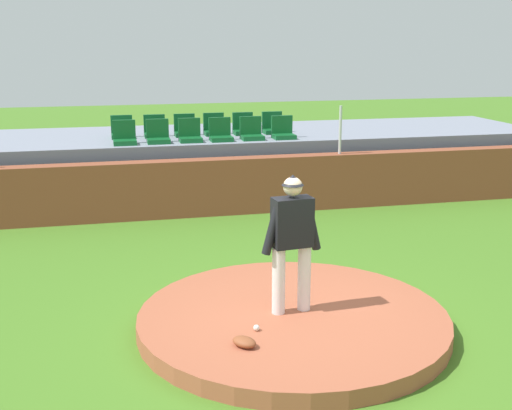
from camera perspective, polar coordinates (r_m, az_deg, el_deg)
The scene contains 20 objects.
ground_plane at distance 8.47m, azimuth 3.19°, elevation -10.60°, with size 60.00×60.00×0.00m, color #467922.
pitchers_mound at distance 8.43m, azimuth 3.20°, elevation -9.94°, with size 3.89×3.89×0.21m, color #A9573B.
pitcher at distance 8.08m, azimuth 3.14°, elevation -2.49°, with size 0.79×0.31×1.76m.
baseball at distance 7.87m, azimuth 0.04°, elevation -10.57°, with size 0.07×0.07×0.07m, color white.
fielding_glove at distance 7.50m, azimuth -1.02°, elevation -11.76°, with size 0.30×0.20×0.11m, color brown.
brick_barrier at distance 13.63m, azimuth -3.62°, elevation 1.59°, with size 17.99×0.40×1.17m, color brown.
fence_post_right at distance 14.14m, azimuth 7.30°, elevation 6.46°, with size 0.06×0.06×1.02m, color silver.
bleacher_platform at distance 15.86m, azimuth -5.06°, elevation 3.73°, with size 16.65×3.55×1.38m, color gray.
stadium_chair_0 at distance 14.32m, azimuth -11.30°, elevation 5.81°, with size 0.48×0.44×0.50m.
stadium_chair_1 at distance 14.39m, azimuth -8.47°, elevation 5.97°, with size 0.48×0.44×0.50m.
stadium_chair_2 at distance 14.48m, azimuth -5.73°, elevation 6.10°, with size 0.48×0.44×0.50m.
stadium_chair_3 at distance 14.55m, azimuth -3.09°, elevation 6.19°, with size 0.48×0.44×0.50m.
stadium_chair_4 at distance 14.72m, azimuth -0.39°, elevation 6.30°, with size 0.48×0.44×0.50m.
stadium_chair_5 at distance 14.89m, azimuth 2.35°, elevation 6.38°, with size 0.48×0.44×0.50m.
stadium_chair_6 at distance 15.25m, azimuth -11.51°, elevation 6.30°, with size 0.48×0.44×0.50m.
stadium_chair_7 at distance 15.25m, azimuth -8.74°, elevation 6.42°, with size 0.48×0.44×0.50m.
stadium_chair_8 at distance 15.33m, azimuth -6.16°, elevation 6.54°, with size 0.48×0.44×0.50m.
stadium_chair_9 at distance 15.47m, azimuth -3.63°, elevation 6.66°, with size 0.48×0.44×0.50m.
stadium_chair_10 at distance 15.55m, azimuth -1.09°, elevation 6.72°, with size 0.48×0.44×0.50m.
stadium_chair_11 at distance 15.72m, azimuth 1.47°, elevation 6.80°, with size 0.48×0.44×0.50m.
Camera 1 is at (-2.22, -7.37, 3.54)m, focal length 46.25 mm.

